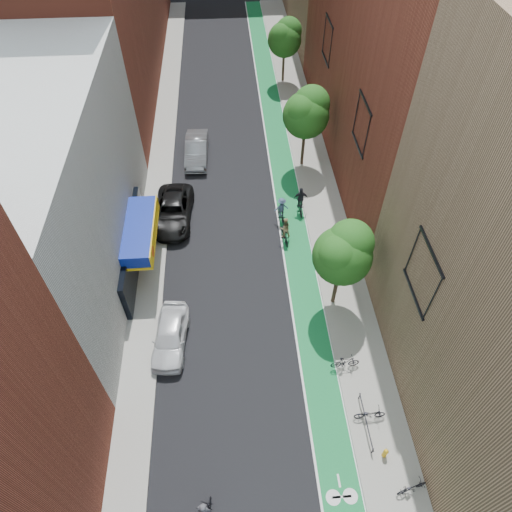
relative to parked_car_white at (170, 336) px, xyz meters
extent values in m
plane|color=black|center=(4.27, -7.82, -0.77)|extent=(160.00, 160.00, 0.00)
cube|color=#116431|center=(8.27, 18.18, -0.76)|extent=(2.00, 68.00, 0.01)
cube|color=gray|center=(-1.73, 18.18, -0.69)|extent=(2.00, 68.00, 0.15)
cube|color=gray|center=(10.77, 18.18, -0.69)|extent=(3.00, 68.00, 0.15)
cube|color=silver|center=(-6.73, 6.18, 5.23)|extent=(8.00, 20.00, 12.00)
cube|color=maroon|center=(16.27, 18.18, 10.23)|extent=(8.00, 28.00, 22.00)
cylinder|color=#332619|center=(9.87, 2.18, 0.88)|extent=(0.24, 0.24, 3.30)
sphere|color=#1E4B14|center=(9.87, 2.18, 3.61)|extent=(3.36, 3.36, 3.36)
sphere|color=#1E4B14|center=(10.27, 2.48, 4.33)|extent=(2.64, 2.64, 2.64)
sphere|color=#1E4B14|center=(9.57, 1.88, 4.09)|extent=(2.40, 2.40, 2.40)
cylinder|color=#332619|center=(9.87, 16.18, 0.96)|extent=(0.24, 0.24, 3.47)
sphere|color=#1E4B14|center=(9.87, 16.18, 3.83)|extent=(3.53, 3.53, 3.53)
sphere|color=#1E4B14|center=(10.27, 16.48, 4.59)|extent=(2.77, 2.77, 2.77)
sphere|color=#1E4B14|center=(9.57, 15.88, 4.33)|extent=(2.52, 2.52, 2.52)
cylinder|color=#332619|center=(9.87, 30.18, 0.83)|extent=(0.24, 0.24, 3.19)
sphere|color=#1E4B14|center=(9.87, 30.18, 3.47)|extent=(3.25, 3.25, 3.25)
sphere|color=#1E4B14|center=(10.27, 30.48, 4.16)|extent=(2.55, 2.55, 2.55)
sphere|color=#1E4B14|center=(9.57, 29.88, 3.93)|extent=(2.32, 2.32, 2.32)
imported|color=silver|center=(0.00, 0.00, 0.00)|extent=(2.22, 4.66, 1.54)
imported|color=black|center=(-0.33, 10.43, 0.02)|extent=(2.94, 5.81, 1.58)
imported|color=gray|center=(1.27, 17.77, 0.07)|extent=(1.94, 5.13, 1.67)
imported|color=#46454C|center=(2.00, -9.19, 0.45)|extent=(0.71, 0.55, 1.73)
imported|color=black|center=(7.47, 7.71, -0.23)|extent=(0.78, 1.86, 1.08)
imported|color=#A1875E|center=(7.47, 7.81, 0.39)|extent=(0.87, 0.73, 1.62)
imported|color=black|center=(8.97, 10.57, -0.30)|extent=(0.68, 1.80, 0.94)
imported|color=black|center=(8.97, 10.67, 0.47)|extent=(1.05, 0.47, 1.77)
imported|color=black|center=(7.47, 9.76, -0.24)|extent=(0.82, 1.84, 1.07)
imported|color=#3F5572|center=(7.47, 9.86, 0.39)|extent=(1.14, 0.79, 1.62)
imported|color=black|center=(10.34, -5.26, -0.19)|extent=(1.62, 0.57, 0.85)
imported|color=black|center=(9.67, -2.32, -0.13)|extent=(1.63, 0.52, 0.97)
imported|color=black|center=(11.47, -8.78, -0.22)|extent=(1.60, 0.89, 0.79)
cylinder|color=gold|center=(10.65, -7.18, -0.37)|extent=(0.22, 0.22, 0.51)
sphere|color=gold|center=(10.65, -7.18, -0.05)|extent=(0.24, 0.24, 0.24)
camera|label=1|loc=(3.89, -14.15, 22.49)|focal=32.00mm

